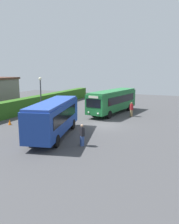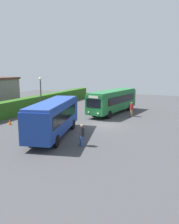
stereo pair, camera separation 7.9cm
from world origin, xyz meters
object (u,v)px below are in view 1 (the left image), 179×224
(person_far, at_px, (106,104))
(bus_blue, at_px, (54,116))
(person_left, at_px, (82,135))
(person_center, at_px, (25,123))
(bus_green, at_px, (113,100))
(lamppost, at_px, (41,93))
(traffic_cone, at_px, (10,122))
(person_right, at_px, (131,109))

(person_far, bearing_deg, bus_blue, 106.19)
(bus_blue, relative_size, person_left, 5.35)
(person_far, bearing_deg, person_center, 93.62)
(bus_green, distance_m, person_far, 2.93)
(bus_blue, distance_m, person_left, 3.74)
(bus_green, distance_m, person_left, 13.84)
(bus_blue, bearing_deg, lamppost, 29.29)
(person_far, bearing_deg, traffic_cone, 78.17)
(person_right, xyz_separation_m, lamppost, (-5.86, 9.59, 2.21))
(bus_blue, relative_size, person_far, 5.67)
(bus_green, height_order, person_far, bus_green)
(person_far, distance_m, lamppost, 10.61)
(bus_blue, bearing_deg, bus_green, -21.35)
(bus_blue, bearing_deg, person_far, -13.57)
(bus_green, xyz_separation_m, lamppost, (-6.79, 6.83, 1.37))
(lamppost, bearing_deg, person_center, -160.68)
(person_left, relative_size, person_far, 1.06)
(person_center, xyz_separation_m, person_far, (14.49, -3.21, -0.10))
(lamppost, bearing_deg, traffic_cone, 156.74)
(bus_blue, height_order, bus_green, bus_blue)
(person_left, bearing_deg, person_right, -144.29)
(person_far, height_order, lamppost, lamppost)
(bus_blue, xyz_separation_m, bus_green, (12.34, -1.67, -0.01))
(person_center, bearing_deg, bus_blue, -21.30)
(traffic_cone, distance_m, lamppost, 4.96)
(bus_blue, xyz_separation_m, person_right, (11.41, -4.43, -0.86))
(person_center, distance_m, person_right, 13.71)
(person_far, bearing_deg, person_right, 161.04)
(bus_green, height_order, person_center, bus_green)
(person_center, height_order, person_right, person_right)
(person_far, bearing_deg, lamppost, 76.35)
(person_center, bearing_deg, bus_green, 47.73)
(person_right, bearing_deg, person_far, -73.53)
(person_left, bearing_deg, bus_blue, -71.59)
(person_right, distance_m, person_far, 5.44)
(bus_blue, height_order, lamppost, lamppost)
(bus_blue, bearing_deg, person_right, -34.89)
(person_center, bearing_deg, lamppost, 88.76)
(person_left, height_order, person_center, person_center)
(person_left, bearing_deg, lamppost, -88.52)
(person_center, distance_m, traffic_cone, 4.01)
(person_left, bearing_deg, person_far, -127.47)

